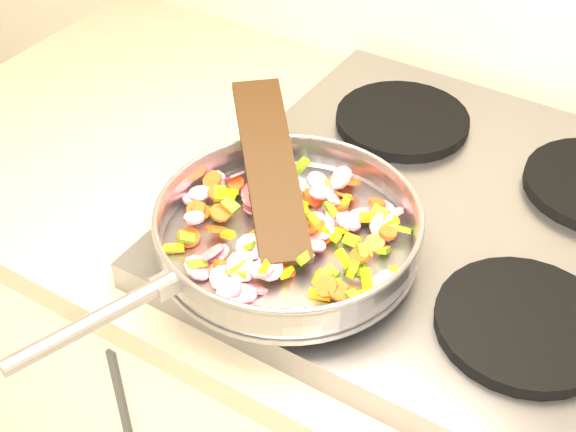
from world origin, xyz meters
The scene contains 7 objects.
cooktop centered at (-0.70, 1.67, 0.92)m, with size 0.60×0.60×0.04m, color #939399.
grate_fl centered at (-0.84, 1.52, 0.95)m, with size 0.19×0.19×0.02m, color black.
grate_fr centered at (-0.56, 1.52, 0.95)m, with size 0.19×0.19×0.02m, color black.
grate_bl centered at (-0.84, 1.81, 0.95)m, with size 0.19×0.19×0.02m, color black.
saute_pan centered at (-0.83, 1.48, 0.98)m, with size 0.34×0.50×0.05m.
vegetable_heap centered at (-0.84, 1.49, 0.98)m, with size 0.30×0.27×0.05m.
wooden_spatula centered at (-0.89, 1.53, 1.02)m, with size 0.26×0.06×0.01m, color black.
Camera 1 is at (-0.47, 0.91, 1.59)m, focal length 50.00 mm.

